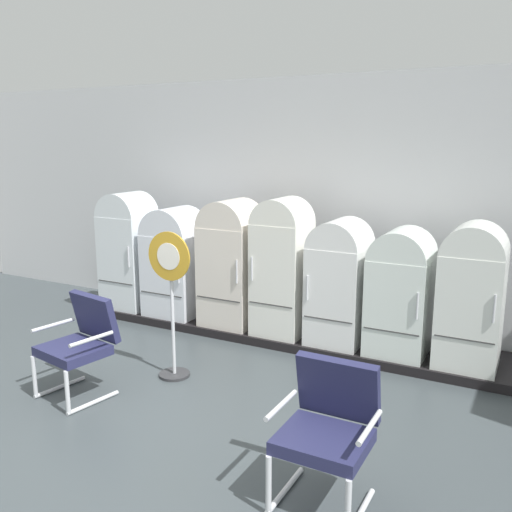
{
  "coord_description": "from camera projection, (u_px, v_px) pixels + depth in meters",
  "views": [
    {
      "loc": [
        2.84,
        -2.9,
        2.4
      ],
      "look_at": [
        -0.16,
        2.75,
        1.05
      ],
      "focal_mm": 38.73,
      "sensor_mm": 36.0,
      "label": 1
    }
  ],
  "objects": [
    {
      "name": "refrigerator_5",
      "position": [
        401.0,
        288.0,
        5.97
      ],
      "size": [
        0.63,
        0.7,
        1.38
      ],
      "color": "silver",
      "rests_on": "display_plinth"
    },
    {
      "name": "display_plinth",
      "position": [
        277.0,
        331.0,
        6.91
      ],
      "size": [
        5.8,
        0.95,
        0.1
      ],
      "primitive_type": "cube",
      "color": "black",
      "rests_on": "ground"
    },
    {
      "name": "refrigerator_0",
      "position": [
        129.0,
        247.0,
        7.62
      ],
      "size": [
        0.64,
        0.62,
        1.6
      ],
      "color": "silver",
      "rests_on": "display_plinth"
    },
    {
      "name": "refrigerator_6",
      "position": [
        472.0,
        291.0,
        5.61
      ],
      "size": [
        0.61,
        0.68,
        1.49
      ],
      "color": "white",
      "rests_on": "display_plinth"
    },
    {
      "name": "back_wall",
      "position": [
        300.0,
        203.0,
        7.14
      ],
      "size": [
        11.76,
        0.12,
        3.18
      ],
      "color": "silver",
      "rests_on": "ground"
    },
    {
      "name": "armchair_right",
      "position": [
        328.0,
        424.0,
        3.67
      ],
      "size": [
        0.65,
        0.62,
        0.96
      ],
      "color": "silver",
      "rests_on": "ground"
    },
    {
      "name": "armchair_left",
      "position": [
        81.0,
        340.0,
        5.23
      ],
      "size": [
        0.72,
        0.71,
        0.96
      ],
      "color": "silver",
      "rests_on": "ground"
    },
    {
      "name": "refrigerator_2",
      "position": [
        231.0,
        259.0,
        6.91
      ],
      "size": [
        0.66,
        0.68,
        1.58
      ],
      "color": "silver",
      "rests_on": "display_plinth"
    },
    {
      "name": "refrigerator_3",
      "position": [
        282.0,
        262.0,
        6.55
      ],
      "size": [
        0.6,
        0.63,
        1.64
      ],
      "color": "white",
      "rests_on": "display_plinth"
    },
    {
      "name": "ground",
      "position": [
        109.0,
        457.0,
        4.31
      ],
      "size": [
        12.0,
        10.0,
        0.05
      ],
      "primitive_type": "cube",
      "color": "#3B4246"
    },
    {
      "name": "refrigerator_1",
      "position": [
        175.0,
        259.0,
        7.31
      ],
      "size": [
        0.7,
        0.67,
        1.44
      ],
      "color": "white",
      "rests_on": "display_plinth"
    },
    {
      "name": "sign_stand",
      "position": [
        171.0,
        304.0,
        5.56
      ],
      "size": [
        0.49,
        0.32,
        1.52
      ],
      "color": "#2D2D30",
      "rests_on": "ground"
    },
    {
      "name": "refrigerator_4",
      "position": [
        339.0,
        278.0,
        6.29
      ],
      "size": [
        0.61,
        0.72,
        1.43
      ],
      "color": "white",
      "rests_on": "display_plinth"
    }
  ]
}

